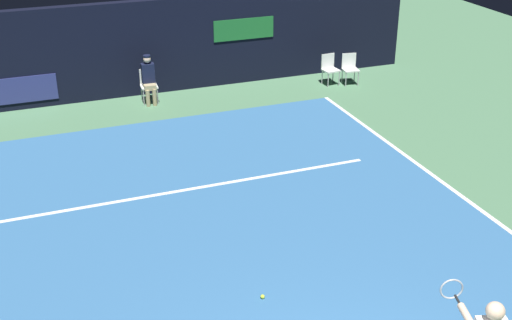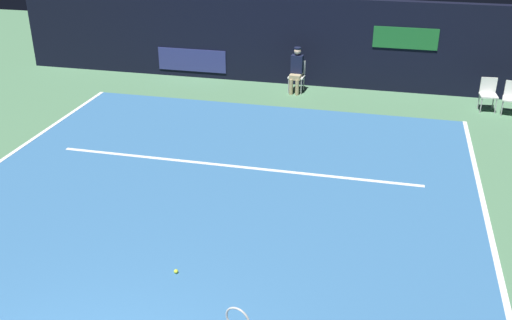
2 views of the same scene
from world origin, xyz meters
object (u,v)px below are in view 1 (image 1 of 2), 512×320
(line_judge_on_chair, at_px, (149,79))
(tennis_ball, at_px, (263,297))
(courtside_chair_near, at_px, (350,67))
(courtside_chair_far, at_px, (330,67))

(line_judge_on_chair, height_order, tennis_ball, line_judge_on_chair)
(courtside_chair_near, distance_m, courtside_chair_far, 0.59)
(courtside_chair_near, bearing_deg, line_judge_on_chair, 175.21)
(courtside_chair_far, distance_m, tennis_ball, 10.47)
(line_judge_on_chair, xyz_separation_m, courtside_chair_far, (5.25, -0.32, -0.18))
(line_judge_on_chair, relative_size, courtside_chair_near, 1.50)
(courtside_chair_far, bearing_deg, courtside_chair_near, -16.73)
(courtside_chair_near, relative_size, tennis_ball, 12.94)
(line_judge_on_chair, bearing_deg, courtside_chair_near, -4.79)
(line_judge_on_chair, distance_m, courtside_chair_far, 5.26)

